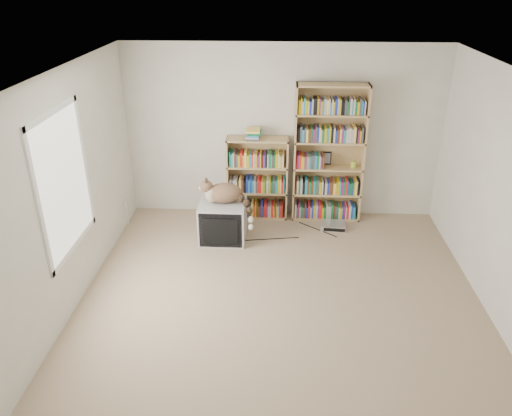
{
  "coord_description": "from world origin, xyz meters",
  "views": [
    {
      "loc": [
        -0.04,
        -4.4,
        3.38
      ],
      "look_at": [
        -0.31,
        1.0,
        0.77
      ],
      "focal_mm": 35.0,
      "sensor_mm": 36.0,
      "label": 1
    }
  ],
  "objects_px": {
    "bookcase_short": "(257,181)",
    "dvd_player": "(333,226)",
    "cat": "(228,197)",
    "bookcase_tall": "(328,158)",
    "crt_tv": "(223,221)"
  },
  "relations": [
    {
      "from": "bookcase_tall",
      "to": "crt_tv",
      "type": "bearing_deg",
      "value": -152.53
    },
    {
      "from": "bookcase_short",
      "to": "dvd_player",
      "type": "relative_size",
      "value": 3.43
    },
    {
      "from": "crt_tv",
      "to": "bookcase_tall",
      "type": "height_order",
      "value": "bookcase_tall"
    },
    {
      "from": "bookcase_short",
      "to": "dvd_player",
      "type": "xyz_separation_m",
      "value": [
        1.1,
        -0.38,
        -0.51
      ]
    },
    {
      "from": "bookcase_short",
      "to": "dvd_player",
      "type": "bearing_deg",
      "value": -19.1
    },
    {
      "from": "bookcase_tall",
      "to": "bookcase_short",
      "type": "relative_size",
      "value": 1.64
    },
    {
      "from": "cat",
      "to": "bookcase_tall",
      "type": "xyz_separation_m",
      "value": [
        1.37,
        0.75,
        0.3
      ]
    },
    {
      "from": "cat",
      "to": "dvd_player",
      "type": "distance_m",
      "value": 1.62
    },
    {
      "from": "crt_tv",
      "to": "dvd_player",
      "type": "distance_m",
      "value": 1.6
    },
    {
      "from": "bookcase_tall",
      "to": "cat",
      "type": "bearing_deg",
      "value": -151.39
    },
    {
      "from": "crt_tv",
      "to": "cat",
      "type": "relative_size",
      "value": 0.83
    },
    {
      "from": "cat",
      "to": "bookcase_short",
      "type": "relative_size",
      "value": 0.62
    },
    {
      "from": "cat",
      "to": "bookcase_short",
      "type": "xyz_separation_m",
      "value": [
        0.36,
        0.75,
        -0.08
      ]
    },
    {
      "from": "cat",
      "to": "bookcase_short",
      "type": "bearing_deg",
      "value": 56.51
    },
    {
      "from": "crt_tv",
      "to": "bookcase_tall",
      "type": "bearing_deg",
      "value": 27.76
    }
  ]
}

